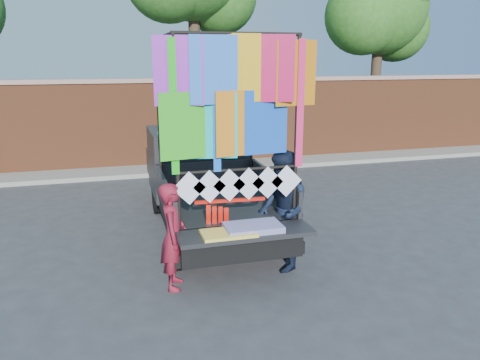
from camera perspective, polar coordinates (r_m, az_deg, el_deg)
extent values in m
plane|color=#38383A|center=(7.79, -1.37, -9.40)|extent=(90.00, 90.00, 0.00)
cube|color=brown|center=(14.14, -8.47, 6.68)|extent=(30.00, 0.35, 2.50)
cube|color=#A38072|center=(14.02, -8.67, 11.95)|extent=(30.00, 0.45, 0.12)
cube|color=gray|center=(13.67, -7.90, 1.35)|extent=(30.00, 1.20, 0.12)
cylinder|color=#38281C|center=(15.35, -5.48, 12.94)|extent=(0.36, 0.36, 5.46)
cylinder|color=#38281C|center=(17.72, 16.13, 11.19)|extent=(0.36, 0.36, 4.55)
sphere|color=#255F1B|center=(17.78, 16.76, 19.57)|extent=(3.20, 3.20, 3.20)
sphere|color=#255F1B|center=(18.55, 18.39, 17.20)|extent=(2.40, 2.40, 2.40)
sphere|color=#255F1B|center=(17.09, 14.83, 18.82)|extent=(2.60, 2.60, 2.60)
cylinder|color=black|center=(9.97, -9.88, -2.06)|extent=(0.23, 0.69, 0.69)
cylinder|color=black|center=(7.32, -7.52, -8.23)|extent=(0.23, 0.69, 0.69)
cylinder|color=black|center=(10.24, -0.76, -1.38)|extent=(0.23, 0.69, 0.69)
cylinder|color=black|center=(7.69, 4.70, -7.00)|extent=(0.23, 0.69, 0.69)
cube|color=black|center=(8.64, -3.51, -3.23)|extent=(1.78, 4.40, 0.31)
cube|color=black|center=(7.83, -2.32, -2.90)|extent=(1.88, 2.41, 0.10)
cube|color=black|center=(7.61, -9.10, -1.78)|extent=(0.06, 2.41, 0.47)
cube|color=black|center=(8.01, 4.09, -0.79)|extent=(0.06, 2.41, 0.47)
cube|color=black|center=(8.88, -4.10, 0.75)|extent=(1.88, 0.06, 0.47)
cube|color=black|center=(9.84, -5.30, 2.41)|extent=(1.88, 1.68, 1.31)
cube|color=#8C9EAD|center=(9.30, -4.83, 4.34)|extent=(1.68, 0.06, 0.58)
cube|color=#8C9EAD|center=(10.55, -6.11, 4.39)|extent=(1.68, 0.10, 0.73)
cube|color=black|center=(11.00, -6.36, 2.30)|extent=(1.83, 0.94, 0.58)
cube|color=black|center=(6.48, 0.70, -6.49)|extent=(1.88, 0.58, 0.06)
cube|color=black|center=(6.85, 0.11, -8.90)|extent=(1.94, 0.16, 0.19)
cylinder|color=black|center=(6.30, -7.76, 5.41)|extent=(0.05, 0.05, 2.62)
cylinder|color=black|center=(8.46, -9.88, 7.67)|extent=(0.05, 0.05, 2.62)
cylinder|color=black|center=(6.75, 6.90, 6.05)|extent=(0.05, 0.05, 2.62)
cylinder|color=black|center=(8.80, 1.41, 8.15)|extent=(0.05, 0.05, 2.62)
cylinder|color=black|center=(6.40, -0.19, 17.44)|extent=(1.78, 0.05, 0.05)
cylinder|color=black|center=(8.54, -4.29, 16.70)|extent=(1.78, 0.05, 0.05)
cylinder|color=black|center=(7.32, -9.39, 16.90)|extent=(0.05, 2.25, 0.05)
cylinder|color=black|center=(7.71, 3.97, 16.93)|extent=(0.05, 2.25, 0.05)
cylinder|color=black|center=(6.57, -0.18, 1.28)|extent=(1.78, 0.04, 0.04)
cube|color=purple|center=(6.21, -7.32, 13.06)|extent=(0.65, 0.02, 0.89)
cube|color=blue|center=(6.24, -3.60, 13.15)|extent=(0.65, 0.02, 0.89)
cube|color=gold|center=(6.38, -0.14, 13.21)|extent=(0.65, 0.02, 0.89)
cube|color=#CD164F|center=(6.45, 3.42, 13.21)|extent=(0.65, 0.02, 0.89)
cube|color=orange|center=(6.63, 6.59, 13.18)|extent=(0.65, 0.02, 0.89)
cube|color=green|center=(6.23, -7.06, 6.78)|extent=(0.65, 0.02, 0.89)
cube|color=#0DBBBF|center=(6.34, -3.58, 7.00)|extent=(0.65, 0.02, 0.89)
cube|color=orange|center=(6.39, -0.03, 7.09)|extent=(0.65, 0.02, 0.89)
cube|color=blue|center=(6.55, 3.21, 7.25)|extent=(0.65, 0.02, 0.89)
cube|color=#17BD19|center=(6.21, -8.11, 8.67)|extent=(0.10, 0.01, 1.78)
cube|color=#E32560|center=(6.68, 7.39, 9.11)|extent=(0.10, 0.01, 1.78)
cube|color=blue|center=(6.31, -2.86, 8.89)|extent=(0.10, 0.01, 1.78)
cube|color=white|center=(6.45, -6.21, -1.00)|extent=(0.47, 0.01, 0.47)
cube|color=white|center=(6.50, -3.73, -0.82)|extent=(0.47, 0.01, 0.47)
cube|color=white|center=(6.56, -1.30, -0.64)|extent=(0.47, 0.01, 0.47)
cube|color=white|center=(6.64, 1.08, -0.47)|extent=(0.47, 0.01, 0.47)
cube|color=white|center=(6.72, 3.41, -0.30)|extent=(0.47, 0.01, 0.47)
cube|color=white|center=(6.82, 5.67, -0.13)|extent=(0.47, 0.01, 0.47)
cube|color=#D02E69|center=(6.48, 1.59, -5.80)|extent=(0.79, 0.47, 0.08)
cube|color=#F4DC4D|center=(6.33, -1.40, -6.51)|extent=(0.73, 0.42, 0.04)
imported|color=maroon|center=(6.63, -8.13, -6.80)|extent=(0.49, 0.63, 1.53)
imported|color=black|center=(7.14, 5.18, -3.79)|extent=(0.78, 0.96, 1.85)
cube|color=red|center=(6.73, -1.22, -2.51)|extent=(1.03, 0.13, 0.04)
cube|color=red|center=(6.75, -3.85, -5.41)|extent=(0.07, 0.02, 0.60)
cube|color=red|center=(6.77, -3.13, -5.51)|extent=(0.07, 0.02, 0.60)
cube|color=red|center=(6.79, -2.41, -5.60)|extent=(0.07, 0.02, 0.60)
cube|color=red|center=(6.82, -1.70, -5.69)|extent=(0.07, 0.02, 0.60)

